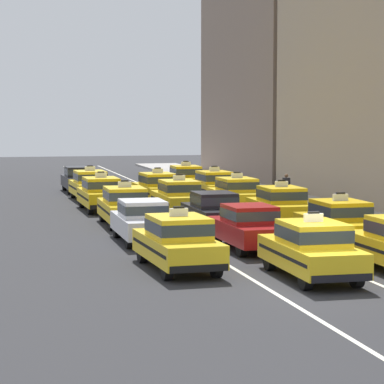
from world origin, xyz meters
name	(u,v)px	position (x,y,z in m)	size (l,w,h in m)	color
ground_plane	(325,287)	(0.00, 0.00, 0.00)	(160.00, 160.00, 0.00)	#2B2B2D
lane_stripe_left_center	(139,211)	(-1.60, 20.00, 0.00)	(0.14, 80.00, 0.01)	silver
lane_stripe_center_right	(201,209)	(1.60, 20.00, 0.00)	(0.14, 80.00, 0.01)	silver
sidewalk_curb	(346,216)	(7.20, 15.00, 0.07)	(4.00, 90.00, 0.15)	#9E9993
taxi_left_nearest	(178,241)	(-3.33, 3.52, 0.88)	(2.02, 4.64, 1.96)	black
sedan_left_second	(142,220)	(-3.34, 9.46, 0.85)	(1.78, 4.31, 1.58)	black
taxi_left_third	(124,205)	(-3.19, 14.47, 0.88)	(1.86, 4.58, 1.96)	black
taxi_left_fourth	(101,193)	(-3.39, 20.55, 0.88)	(1.90, 4.59, 1.96)	black
taxi_left_fifth	(90,185)	(-3.27, 26.03, 0.88)	(1.94, 4.61, 1.96)	black
sedan_left_sixth	(79,178)	(-3.31, 31.40, 0.85)	(1.83, 4.33, 1.58)	black
taxi_center_nearest	(312,249)	(0.09, 1.24, 0.88)	(1.86, 4.58, 1.96)	black
sedan_center_second	(249,226)	(-0.05, 6.82, 0.85)	(1.87, 4.34, 1.58)	black
sedan_center_third	(214,210)	(0.09, 12.04, 0.85)	(1.78, 4.31, 1.58)	black
taxi_center_fourth	(179,197)	(-0.06, 17.85, 0.88)	(1.86, 4.58, 1.96)	black
taxi_center_fifth	(157,188)	(-0.02, 23.20, 0.88)	(2.01, 4.63, 1.96)	black
taxi_right_second	(339,222)	(3.35, 6.86, 0.88)	(1.82, 4.56, 1.96)	black
taxi_right_third	(281,205)	(3.36, 13.11, 0.88)	(1.90, 4.59, 1.96)	black
taxi_right_fourth	(236,194)	(3.05, 18.73, 0.88)	(1.87, 4.58, 1.96)	black
taxi_right_fifth	(214,185)	(3.33, 23.99, 0.88)	(1.96, 4.62, 1.96)	black
taxi_right_sixth	(186,178)	(3.01, 29.48, 0.88)	(1.92, 4.60, 1.96)	black
pedestrian_mid_block	(286,188)	(6.30, 20.55, 0.93)	(0.36, 0.24, 1.54)	slate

